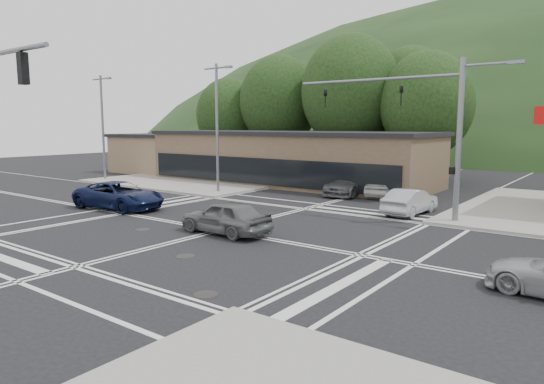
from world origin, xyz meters
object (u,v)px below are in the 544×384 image
Objects in this scene: car_blue_west at (119,195)px; car_grey_center at (226,217)px; car_queue_b at (384,186)px; car_queue_a at (410,201)px; car_northbound at (352,184)px.

car_blue_west is 1.27× the size of car_grey_center.
car_grey_center reaches higher than car_queue_b.
car_queue_a is at bearing -64.64° from car_blue_west.
car_queue_b is (-3.83, 5.27, 0.05)m from car_queue_a.
car_queue_a is (14.17, 8.39, -0.09)m from car_blue_west.
car_northbound is (-1.16, 14.24, 0.02)m from car_grey_center.
car_blue_west is 1.33× the size of car_queue_a.
car_queue_b is at bearing -51.01° from car_queue_a.
car_northbound reaches higher than car_queue_b.
car_queue_b is at bearing 14.19° from car_northbound.
car_blue_west is 1.06× the size of car_northbound.
car_blue_west is 1.29× the size of car_queue_b.
car_blue_west is at bearing 44.74° from car_queue_b.
car_queue_a is at bearing 155.29° from car_grey_center.
car_blue_west reaches higher than car_northbound.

